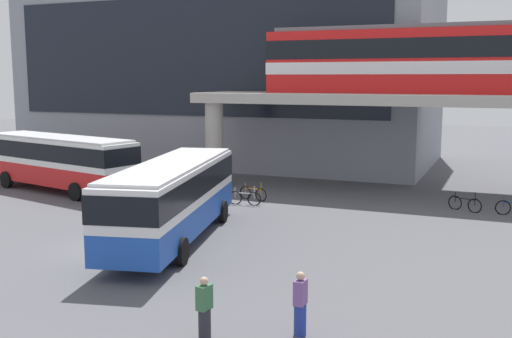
{
  "coord_description": "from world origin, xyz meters",
  "views": [
    {
      "loc": [
        14.16,
        -19.05,
        6.58
      ],
      "look_at": [
        2.89,
        7.97,
        2.2
      ],
      "focal_mm": 43.01,
      "sensor_mm": 36.0,
      "label": 1
    }
  ],
  "objects_px": {
    "station_building": "(231,69)",
    "pedestrian_walking_across": "(300,306)",
    "bicycle_black": "(465,204)",
    "pedestrian_at_kerb": "(182,188)",
    "pedestrian_by_bike_rack": "(204,310)",
    "train": "(467,58)",
    "bus_secondary": "(59,157)",
    "bicycle_silver": "(245,198)",
    "bus_main": "(173,193)",
    "bicycle_orange": "(253,194)"
  },
  "relations": [
    {
      "from": "station_building",
      "to": "pedestrian_walking_across",
      "type": "height_order",
      "value": "station_building"
    },
    {
      "from": "bicycle_black",
      "to": "pedestrian_walking_across",
      "type": "bearing_deg",
      "value": -99.28
    },
    {
      "from": "pedestrian_at_kerb",
      "to": "pedestrian_walking_across",
      "type": "xyz_separation_m",
      "value": [
        11.28,
        -13.89,
        0.03
      ]
    },
    {
      "from": "station_building",
      "to": "pedestrian_by_bike_rack",
      "type": "height_order",
      "value": "station_building"
    },
    {
      "from": "train",
      "to": "pedestrian_at_kerb",
      "type": "bearing_deg",
      "value": -149.34
    },
    {
      "from": "station_building",
      "to": "train",
      "type": "height_order",
      "value": "station_building"
    },
    {
      "from": "train",
      "to": "bus_secondary",
      "type": "height_order",
      "value": "train"
    },
    {
      "from": "bicycle_black",
      "to": "pedestrian_by_bike_rack",
      "type": "relative_size",
      "value": 1.01
    },
    {
      "from": "station_building",
      "to": "bus_secondary",
      "type": "height_order",
      "value": "station_building"
    },
    {
      "from": "bicycle_silver",
      "to": "pedestrian_at_kerb",
      "type": "bearing_deg",
      "value": -171.39
    },
    {
      "from": "pedestrian_walking_across",
      "to": "pedestrian_by_bike_rack",
      "type": "relative_size",
      "value": 1.03
    },
    {
      "from": "bus_main",
      "to": "bicycle_black",
      "type": "xyz_separation_m",
      "value": [
        10.49,
        10.52,
        -1.63
      ]
    },
    {
      "from": "train",
      "to": "bicycle_orange",
      "type": "distance_m",
      "value": 14.01
    },
    {
      "from": "train",
      "to": "bicycle_black",
      "type": "distance_m",
      "value": 8.66
    },
    {
      "from": "train",
      "to": "pedestrian_walking_across",
      "type": "bearing_deg",
      "value": -95.94
    },
    {
      "from": "train",
      "to": "pedestrian_at_kerb",
      "type": "distance_m",
      "value": 17.2
    },
    {
      "from": "station_building",
      "to": "train",
      "type": "distance_m",
      "value": 20.77
    },
    {
      "from": "bus_main",
      "to": "bicycle_orange",
      "type": "distance_m",
      "value": 9.16
    },
    {
      "from": "bicycle_black",
      "to": "pedestrian_walking_across",
      "type": "height_order",
      "value": "pedestrian_walking_across"
    },
    {
      "from": "bicycle_orange",
      "to": "pedestrian_by_bike_rack",
      "type": "height_order",
      "value": "pedestrian_by_bike_rack"
    },
    {
      "from": "bus_secondary",
      "to": "pedestrian_at_kerb",
      "type": "height_order",
      "value": "bus_secondary"
    },
    {
      "from": "pedestrian_by_bike_rack",
      "to": "bus_main",
      "type": "bearing_deg",
      "value": 124.82
    },
    {
      "from": "bicycle_black",
      "to": "pedestrian_at_kerb",
      "type": "distance_m",
      "value": 14.51
    },
    {
      "from": "train",
      "to": "bicycle_silver",
      "type": "bearing_deg",
      "value": -143.49
    },
    {
      "from": "bicycle_silver",
      "to": "bus_secondary",
      "type": "bearing_deg",
      "value": -177.14
    },
    {
      "from": "bus_main",
      "to": "train",
      "type": "bearing_deg",
      "value": 56.77
    },
    {
      "from": "bicycle_black",
      "to": "train",
      "type": "bearing_deg",
      "value": 96.63
    },
    {
      "from": "bicycle_silver",
      "to": "bicycle_black",
      "type": "relative_size",
      "value": 1.08
    },
    {
      "from": "train",
      "to": "pedestrian_walking_across",
      "type": "height_order",
      "value": "train"
    },
    {
      "from": "bicycle_orange",
      "to": "pedestrian_by_bike_rack",
      "type": "xyz_separation_m",
      "value": [
        5.83,
        -16.94,
        0.41
      ]
    },
    {
      "from": "station_building",
      "to": "bicycle_black",
      "type": "bearing_deg",
      "value": -35.78
    },
    {
      "from": "pedestrian_at_kerb",
      "to": "pedestrian_by_bike_rack",
      "type": "height_order",
      "value": "pedestrian_by_bike_rack"
    },
    {
      "from": "station_building",
      "to": "bus_main",
      "type": "bearing_deg",
      "value": -70.35
    },
    {
      "from": "bicycle_black",
      "to": "pedestrian_at_kerb",
      "type": "relative_size",
      "value": 1.01
    },
    {
      "from": "station_building",
      "to": "bicycle_orange",
      "type": "xyz_separation_m",
      "value": [
        8.38,
        -15.33,
        -6.93
      ]
    },
    {
      "from": "station_building",
      "to": "pedestrian_at_kerb",
      "type": "height_order",
      "value": "station_building"
    },
    {
      "from": "bus_secondary",
      "to": "pedestrian_by_bike_rack",
      "type": "distance_m",
      "value": 22.9
    },
    {
      "from": "train",
      "to": "bus_secondary",
      "type": "bearing_deg",
      "value": -159.51
    },
    {
      "from": "train",
      "to": "bus_secondary",
      "type": "distance_m",
      "value": 23.82
    },
    {
      "from": "bus_main",
      "to": "bicycle_orange",
      "type": "bearing_deg",
      "value": 91.98
    },
    {
      "from": "bus_main",
      "to": "bicycle_silver",
      "type": "height_order",
      "value": "bus_main"
    },
    {
      "from": "station_building",
      "to": "bicycle_silver",
      "type": "xyz_separation_m",
      "value": [
        8.47,
        -16.68,
        -6.93
      ]
    },
    {
      "from": "bicycle_silver",
      "to": "pedestrian_by_bike_rack",
      "type": "relative_size",
      "value": 1.09
    },
    {
      "from": "bus_main",
      "to": "bus_secondary",
      "type": "xyz_separation_m",
      "value": [
        -11.73,
        7.08,
        0.0
      ]
    },
    {
      "from": "station_building",
      "to": "bicycle_silver",
      "type": "distance_m",
      "value": 19.96
    },
    {
      "from": "bicycle_orange",
      "to": "pedestrian_walking_across",
      "type": "height_order",
      "value": "pedestrian_walking_across"
    },
    {
      "from": "pedestrian_by_bike_rack",
      "to": "station_building",
      "type": "bearing_deg",
      "value": 113.76
    },
    {
      "from": "bicycle_orange",
      "to": "bus_secondary",
      "type": "bearing_deg",
      "value": -170.41
    },
    {
      "from": "bus_secondary",
      "to": "pedestrian_walking_across",
      "type": "relative_size",
      "value": 6.68
    },
    {
      "from": "train",
      "to": "bus_main",
      "type": "distance_m",
      "value": 19.0
    }
  ]
}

